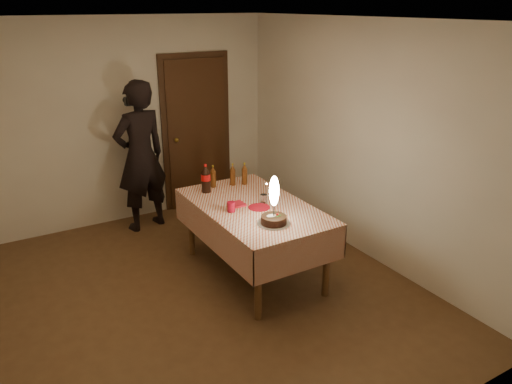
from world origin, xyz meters
TOP-DOWN VIEW (x-y plane):
  - ground at (0.00, 0.00)m, footprint 4.00×4.50m
  - room_shell at (0.03, 0.08)m, footprint 4.04×4.54m
  - dining_table at (0.66, 0.10)m, footprint 1.02×1.72m
  - birthday_cake at (0.59, -0.39)m, footprint 0.30×0.30m
  - red_plate at (0.68, 0.01)m, footprint 0.22×0.22m
  - red_cup at (0.39, 0.07)m, footprint 0.08×0.08m
  - clear_cup at (0.79, 0.11)m, footprint 0.07×0.07m
  - napkin_stack at (0.51, 0.19)m, footprint 0.15×0.15m
  - cola_bottle at (0.41, 0.70)m, footprint 0.10×0.10m
  - amber_bottle_left at (0.55, 0.80)m, footprint 0.06×0.06m
  - amber_bottle_right at (0.90, 0.70)m, footprint 0.06×0.06m
  - amber_bottle_mid at (0.77, 0.75)m, footprint 0.06×0.06m
  - photographer at (0.07, 1.85)m, footprint 0.77×0.59m

SIDE VIEW (x-z plane):
  - ground at x=0.00m, z-range -0.01..0.01m
  - dining_table at x=0.66m, z-range 0.29..1.08m
  - red_plate at x=0.68m, z-range 0.79..0.80m
  - napkin_stack at x=0.51m, z-range 0.79..0.81m
  - clear_cup at x=0.79m, z-range 0.79..0.88m
  - red_cup at x=0.39m, z-range 0.79..0.89m
  - amber_bottle_left at x=0.55m, z-range 0.78..1.03m
  - amber_bottle_right at x=0.90m, z-range 0.78..1.03m
  - amber_bottle_mid at x=0.77m, z-range 0.78..1.03m
  - birthday_cake at x=0.59m, z-range 0.69..1.16m
  - cola_bottle at x=0.41m, z-range 0.78..1.10m
  - photographer at x=0.07m, z-range 0.00..1.89m
  - room_shell at x=0.03m, z-range 0.34..2.96m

